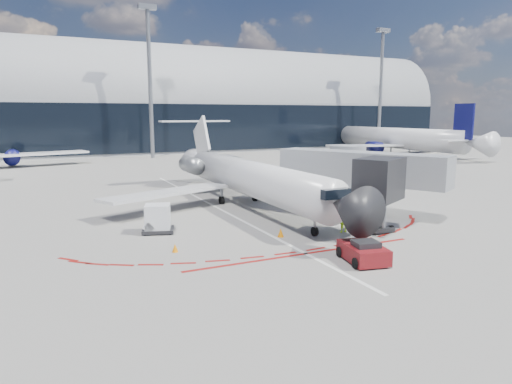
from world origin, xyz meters
name	(u,v)px	position (x,y,z in m)	size (l,w,h in m)	color
ground	(228,213)	(0.00, 0.00, 0.00)	(260.00, 260.00, 0.00)	slate
apron_centerline	(219,208)	(0.00, 2.00, 0.01)	(0.25, 40.00, 0.01)	silver
apron_stop_bar	(306,254)	(0.00, -11.50, 0.01)	(14.00, 0.25, 0.01)	maroon
terminal_building	(108,109)	(0.00, 64.97, 8.52)	(150.00, 24.15, 24.00)	#989B9E
jet_bridge	(356,172)	(9.79, -3.01, 3.01)	(10.03, 15.20, 4.90)	gray
light_mast_centre	(150,85)	(5.00, 48.00, 12.50)	(0.70, 0.70, 25.00)	gray
light_mast_east	(380,91)	(55.00, 48.00, 12.50)	(0.70, 0.70, 25.00)	gray
regional_jet	(245,176)	(2.45, 2.24, 2.48)	(24.03, 29.63, 7.42)	silver
pushback_tug	(363,252)	(1.97, -13.92, 0.52)	(2.39, 4.59, 1.17)	maroon
ramp_worker	(344,218)	(4.60, -8.57, 0.93)	(0.68, 0.44, 1.86)	#AFF71A
uld_container	(158,219)	(-6.23, -3.54, 0.91)	(2.35, 2.16, 1.83)	black
safety_cone_left	(175,248)	(-6.38, -8.14, 0.23)	(0.34, 0.34, 0.47)	orange
safety_cone_right	(281,233)	(0.40, -7.85, 0.27)	(0.39, 0.39, 0.55)	orange
bg_airliner_2	(398,123)	(50.43, 37.15, 5.81)	(35.93, 38.04, 11.62)	silver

